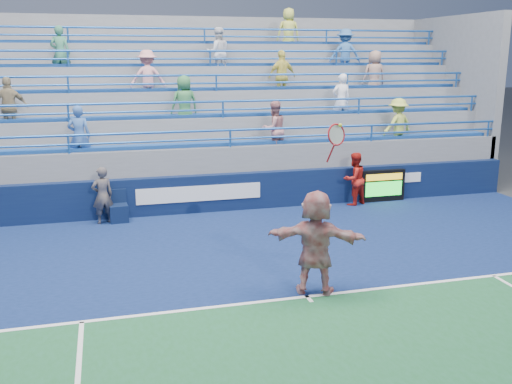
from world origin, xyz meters
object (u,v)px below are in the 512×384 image
object	(u,v)px
tennis_player	(316,242)
line_judge	(102,195)
serve_speed_board	(383,186)
ball_girl	(354,179)
judge_chair	(119,212)

from	to	relation	value
tennis_player	line_judge	bearing A→B (deg)	123.86
serve_speed_board	line_judge	bearing A→B (deg)	-178.31
line_judge	ball_girl	xyz separation A→B (m)	(7.40, 0.10, 0.02)
line_judge	tennis_player	bearing A→B (deg)	107.49
judge_chair	ball_girl	world-z (taller)	ball_girl
line_judge	ball_girl	bearing A→B (deg)	164.45
serve_speed_board	tennis_player	world-z (taller)	tennis_player
tennis_player	ball_girl	bearing A→B (deg)	59.54
tennis_player	line_judge	size ratio (longest dim) A/B	2.07
ball_girl	serve_speed_board	bearing A→B (deg)	167.55
line_judge	judge_chair	bearing A→B (deg)	174.37
ball_girl	judge_chair	bearing A→B (deg)	-20.06
serve_speed_board	ball_girl	world-z (taller)	ball_girl
serve_speed_board	tennis_player	distance (m)	7.60
tennis_player	ball_girl	xyz separation A→B (m)	(3.49, 5.93, -0.22)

